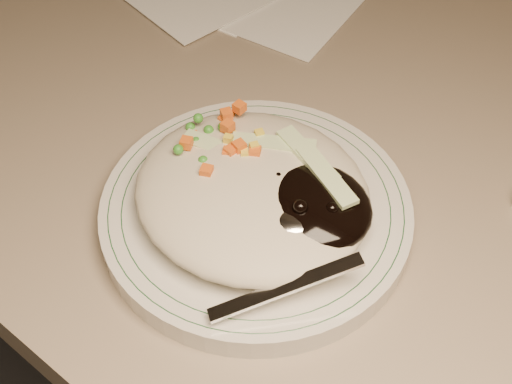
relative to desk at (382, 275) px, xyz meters
The scene contains 4 objects.
desk is the anchor object (origin of this frame).
plate 0.27m from the desk, 109.97° to the right, with size 0.25×0.25×0.02m, color silver.
plate_rim 0.28m from the desk, 109.97° to the right, with size 0.24×0.24×0.00m.
meal 0.29m from the desk, 108.47° to the right, with size 0.21×0.19×0.05m.
Camera 1 is at (0.18, 0.93, 1.20)m, focal length 50.00 mm.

